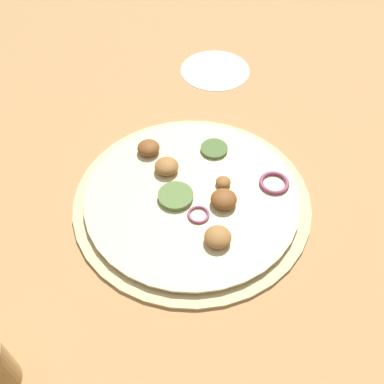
# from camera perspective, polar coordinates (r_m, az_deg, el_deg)

# --- Properties ---
(ground_plane) EXTENTS (3.00, 3.00, 0.00)m
(ground_plane) POSITION_cam_1_polar(r_m,az_deg,el_deg) (0.64, 0.00, -1.13)
(ground_plane) COLOR tan
(pizza) EXTENTS (0.34, 0.34, 0.03)m
(pizza) POSITION_cam_1_polar(r_m,az_deg,el_deg) (0.64, 0.06, -0.63)
(pizza) COLOR beige
(pizza) RESTS_ON ground_plane
(flour_patch) EXTENTS (0.13, 0.13, 0.00)m
(flour_patch) POSITION_cam_1_polar(r_m,az_deg,el_deg) (0.88, 2.96, 15.24)
(flour_patch) COLOR white
(flour_patch) RESTS_ON ground_plane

